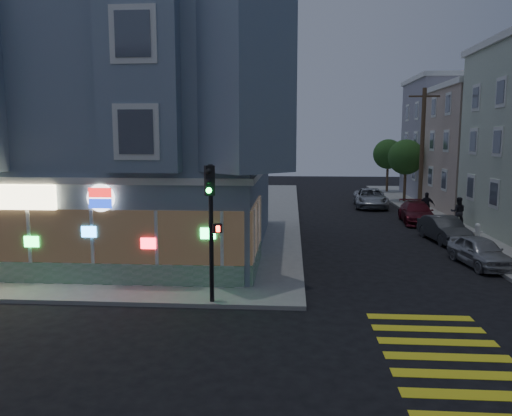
# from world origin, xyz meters

# --- Properties ---
(ground) EXTENTS (120.00, 120.00, 0.00)m
(ground) POSITION_xyz_m (0.00, 0.00, 0.00)
(ground) COLOR black
(ground) RESTS_ON ground
(sidewalk_nw) EXTENTS (33.00, 42.00, 0.15)m
(sidewalk_nw) POSITION_xyz_m (-13.50, 23.00, 0.07)
(sidewalk_nw) COLOR gray
(sidewalk_nw) RESTS_ON ground
(corner_building) EXTENTS (14.60, 14.60, 11.40)m
(corner_building) POSITION_xyz_m (-6.00, 10.98, 5.82)
(corner_building) COLOR slate
(corner_building) RESTS_ON sidewalk_nw
(row_house_d) EXTENTS (12.00, 8.60, 10.50)m
(row_house_d) POSITION_xyz_m (19.50, 34.00, 5.40)
(row_house_d) COLOR gray
(row_house_d) RESTS_ON sidewalk_ne
(utility_pole) EXTENTS (2.20, 0.30, 9.00)m
(utility_pole) POSITION_xyz_m (12.00, 24.00, 4.80)
(utility_pole) COLOR #4C3826
(utility_pole) RESTS_ON sidewalk_ne
(street_tree_near) EXTENTS (3.00, 3.00, 5.30)m
(street_tree_near) POSITION_xyz_m (12.20, 30.00, 3.94)
(street_tree_near) COLOR #4C3826
(street_tree_near) RESTS_ON sidewalk_ne
(street_tree_far) EXTENTS (3.00, 3.00, 5.30)m
(street_tree_far) POSITION_xyz_m (12.20, 38.00, 3.94)
(street_tree_far) COLOR #4C3826
(street_tree_far) RESTS_ON sidewalk_ne
(pedestrian_a) EXTENTS (1.01, 0.87, 1.81)m
(pedestrian_a) POSITION_xyz_m (12.71, 17.55, 1.06)
(pedestrian_a) COLOR black
(pedestrian_a) RESTS_ON sidewalk_ne
(pedestrian_b) EXTENTS (1.12, 0.67, 1.78)m
(pedestrian_b) POSITION_xyz_m (11.60, 20.51, 1.04)
(pedestrian_b) COLOR black
(pedestrian_b) RESTS_ON sidewalk_ne
(parked_car_a) EXTENTS (2.04, 3.99, 1.30)m
(parked_car_a) POSITION_xyz_m (10.70, 8.28, 0.65)
(parked_car_a) COLOR #A5A7AC
(parked_car_a) RESTS_ON ground
(parked_car_b) EXTENTS (1.97, 4.30, 1.37)m
(parked_car_b) POSITION_xyz_m (10.70, 13.48, 0.68)
(parked_car_b) COLOR #373A3C
(parked_car_b) RESTS_ON ground
(parked_car_c) EXTENTS (2.25, 4.87, 1.38)m
(parked_car_c) POSITION_xyz_m (10.70, 19.47, 0.69)
(parked_car_c) COLOR #5A141F
(parked_car_c) RESTS_ON ground
(parked_car_d) EXTENTS (2.90, 5.61, 1.51)m
(parked_car_d) POSITION_xyz_m (8.84, 26.94, 0.76)
(parked_car_d) COLOR #A0A4AA
(parked_car_d) RESTS_ON ground
(traffic_signal) EXTENTS (0.58, 0.51, 4.56)m
(traffic_signal) POSITION_xyz_m (-0.11, 2.18, 3.23)
(traffic_signal) COLOR black
(traffic_signal) RESTS_ON sidewalk_nw
(fire_hydrant) EXTENTS (0.51, 0.29, 0.88)m
(fire_hydrant) POSITION_xyz_m (12.46, 13.49, 0.62)
(fire_hydrant) COLOR white
(fire_hydrant) RESTS_ON sidewalk_ne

